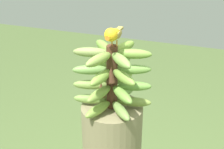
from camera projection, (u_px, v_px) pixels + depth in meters
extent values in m
cylinder|color=#4C2D1E|center=(112.00, 78.00, 1.22)|extent=(0.04, 0.04, 0.26)
ellipsoid|color=olive|center=(134.00, 102.00, 1.25)|extent=(0.07, 0.14, 0.04)
ellipsoid|color=#6FA245|center=(125.00, 92.00, 1.32)|extent=(0.14, 0.08, 0.04)
ellipsoid|color=olive|center=(104.00, 91.00, 1.33)|extent=(0.13, 0.12, 0.04)
ellipsoid|color=olive|center=(91.00, 99.00, 1.27)|extent=(0.07, 0.14, 0.04)
ellipsoid|color=olive|center=(98.00, 109.00, 1.20)|extent=(0.14, 0.08, 0.04)
ellipsoid|color=olive|center=(121.00, 111.00, 1.18)|extent=(0.13, 0.12, 0.04)
ellipsoid|color=olive|center=(99.00, 94.00, 1.17)|extent=(0.14, 0.07, 0.04)
ellipsoid|color=#709D40|center=(122.00, 95.00, 1.16)|extent=(0.12, 0.13, 0.04)
ellipsoid|color=#6C9D41|center=(134.00, 86.00, 1.22)|extent=(0.08, 0.14, 0.04)
ellipsoid|color=olive|center=(123.00, 78.00, 1.29)|extent=(0.14, 0.07, 0.04)
ellipsoid|color=olive|center=(103.00, 77.00, 1.30)|extent=(0.12, 0.13, 0.04)
ellipsoid|color=olive|center=(91.00, 85.00, 1.23)|extent=(0.08, 0.14, 0.04)
ellipsoid|color=#719C46|center=(133.00, 69.00, 1.20)|extent=(0.09, 0.14, 0.04)
ellipsoid|color=#6C9A3C|center=(122.00, 62.00, 1.27)|extent=(0.14, 0.06, 0.04)
ellipsoid|color=olive|center=(102.00, 63.00, 1.26)|extent=(0.12, 0.13, 0.04)
ellipsoid|color=#6F9A4A|center=(91.00, 70.00, 1.20)|extent=(0.09, 0.14, 0.04)
ellipsoid|color=#7DA041|center=(101.00, 78.00, 1.14)|extent=(0.14, 0.06, 0.04)
ellipsoid|color=olive|center=(124.00, 77.00, 1.14)|extent=(0.12, 0.13, 0.04)
ellipsoid|color=olive|center=(133.00, 54.00, 1.17)|extent=(0.07, 0.14, 0.04)
ellipsoid|color=olive|center=(124.00, 47.00, 1.23)|extent=(0.14, 0.07, 0.04)
ellipsoid|color=olive|center=(104.00, 46.00, 1.24)|extent=(0.13, 0.12, 0.04)
ellipsoid|color=olive|center=(91.00, 52.00, 1.18)|extent=(0.07, 0.14, 0.04)
ellipsoid|color=olive|center=(99.00, 59.00, 1.11)|extent=(0.14, 0.07, 0.04)
ellipsoid|color=#749747|center=(121.00, 60.00, 1.11)|extent=(0.13, 0.12, 0.04)
cone|color=brown|center=(101.00, 89.00, 1.21)|extent=(0.04, 0.04, 0.06)
cone|color=#4C2D1E|center=(111.00, 74.00, 1.16)|extent=(0.04, 0.04, 0.06)
cylinder|color=#C68933|center=(111.00, 43.00, 1.16)|extent=(0.01, 0.01, 0.02)
cylinder|color=#C68933|center=(117.00, 43.00, 1.15)|extent=(0.01, 0.00, 0.02)
ellipsoid|color=gold|center=(114.00, 35.00, 1.14)|extent=(0.09, 0.04, 0.04)
ellipsoid|color=olive|center=(110.00, 34.00, 1.15)|extent=(0.07, 0.01, 0.03)
ellipsoid|color=olive|center=(119.00, 35.00, 1.14)|extent=(0.07, 0.01, 0.03)
cube|color=olive|center=(119.00, 29.00, 1.20)|extent=(0.05, 0.02, 0.01)
sphere|color=gold|center=(111.00, 35.00, 1.10)|extent=(0.05, 0.05, 0.05)
sphere|color=black|center=(115.00, 35.00, 1.09)|extent=(0.01, 0.01, 0.01)
cone|color=orange|center=(108.00, 37.00, 1.08)|extent=(0.02, 0.02, 0.02)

